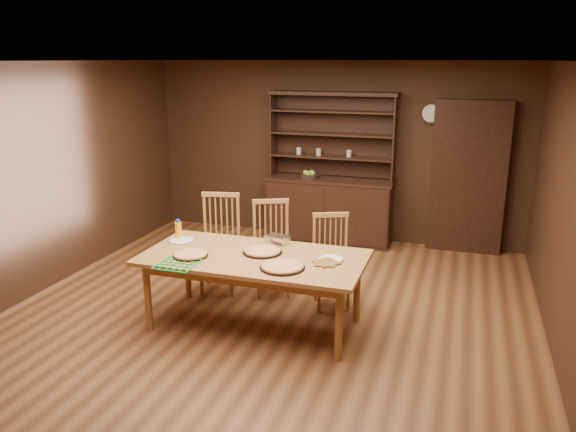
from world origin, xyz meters
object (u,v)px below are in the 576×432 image
(chair_right, at_px, (331,257))
(juice_bottle, at_px, (178,230))
(chair_left, at_px, (220,239))
(chair_center, at_px, (272,244))
(dining_table, at_px, (254,262))
(china_hutch, at_px, (330,202))

(chair_right, relative_size, juice_bottle, 4.70)
(chair_left, distance_m, chair_right, 1.34)
(chair_center, xyz_separation_m, juice_bottle, (-0.83, -0.64, 0.28))
(dining_table, relative_size, chair_left, 1.94)
(chair_center, bearing_deg, chair_right, -34.63)
(chair_left, height_order, juice_bottle, chair_left)
(dining_table, distance_m, chair_right, 0.99)
(chair_left, height_order, chair_right, chair_left)
(china_hutch, relative_size, chair_left, 1.92)
(china_hutch, distance_m, chair_right, 2.22)
(china_hutch, xyz_separation_m, dining_table, (-0.06, -2.92, 0.09))
(chair_left, relative_size, chair_right, 1.12)
(chair_right, height_order, juice_bottle, chair_right)
(china_hutch, xyz_separation_m, chair_right, (0.54, -2.15, -0.06))
(china_hutch, distance_m, chair_center, 2.03)
(dining_table, height_order, chair_left, chair_left)
(chair_left, xyz_separation_m, chair_center, (0.60, 0.10, -0.03))
(chair_left, distance_m, juice_bottle, 0.64)
(juice_bottle, bearing_deg, chair_left, 66.94)
(chair_left, bearing_deg, china_hutch, 57.18)
(chair_center, height_order, juice_bottle, chair_center)
(chair_right, xyz_separation_m, juice_bottle, (-1.57, -0.52, 0.31))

